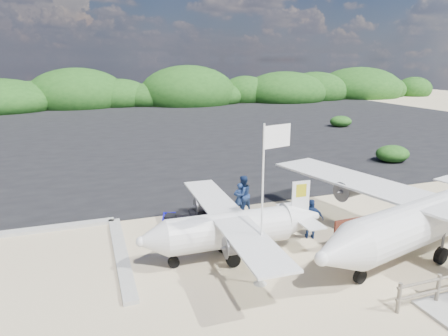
% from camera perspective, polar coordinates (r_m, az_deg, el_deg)
% --- Properties ---
extents(ground, '(160.00, 160.00, 0.00)m').
position_cam_1_polar(ground, '(15.97, 2.67, -12.22)').
color(ground, beige).
extents(asphalt_apron, '(90.00, 50.00, 0.04)m').
position_cam_1_polar(asphalt_apron, '(44.08, -12.05, 5.26)').
color(asphalt_apron, '#B2B2B2').
rests_on(asphalt_apron, ground).
extents(vegetation_band, '(124.00, 8.00, 4.40)m').
position_cam_1_polar(vegetation_band, '(68.74, -14.84, 8.56)').
color(vegetation_band, '#B2B2B2').
rests_on(vegetation_band, ground).
extents(baggage_cart, '(2.70, 1.95, 1.21)m').
position_cam_1_polar(baggage_cart, '(17.27, -4.92, -10.06)').
color(baggage_cart, '#120ED3').
rests_on(baggage_cart, ground).
extents(flagpole, '(1.18, 0.73, 5.49)m').
position_cam_1_polar(flagpole, '(14.17, 5.18, -16.13)').
color(flagpole, white).
rests_on(flagpole, ground).
extents(signboard, '(1.74, 0.24, 1.43)m').
position_cam_1_polar(signboard, '(16.98, 17.50, -11.21)').
color(signboard, '#5F291B').
rests_on(signboard, ground).
extents(crew_a, '(0.61, 0.42, 1.59)m').
position_cam_1_polar(crew_a, '(19.57, 2.19, -4.39)').
color(crew_a, navy).
rests_on(crew_a, ground).
extents(crew_b, '(1.12, 0.99, 1.93)m').
position_cam_1_polar(crew_b, '(19.60, 2.68, -3.83)').
color(crew_b, navy).
rests_on(crew_b, ground).
extents(crew_c, '(1.10, 0.78, 1.73)m').
position_cam_1_polar(crew_c, '(17.35, 12.37, -7.12)').
color(crew_c, navy).
rests_on(crew_c, ground).
extents(aircraft_large, '(17.95, 17.95, 4.45)m').
position_cam_1_polar(aircraft_large, '(43.36, 6.06, 5.35)').
color(aircraft_large, '#B2B2B2').
rests_on(aircraft_large, ground).
extents(aircraft_small, '(7.63, 7.63, 2.69)m').
position_cam_1_polar(aircraft_small, '(45.24, -21.82, 4.76)').
color(aircraft_small, '#B2B2B2').
rests_on(aircraft_small, ground).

